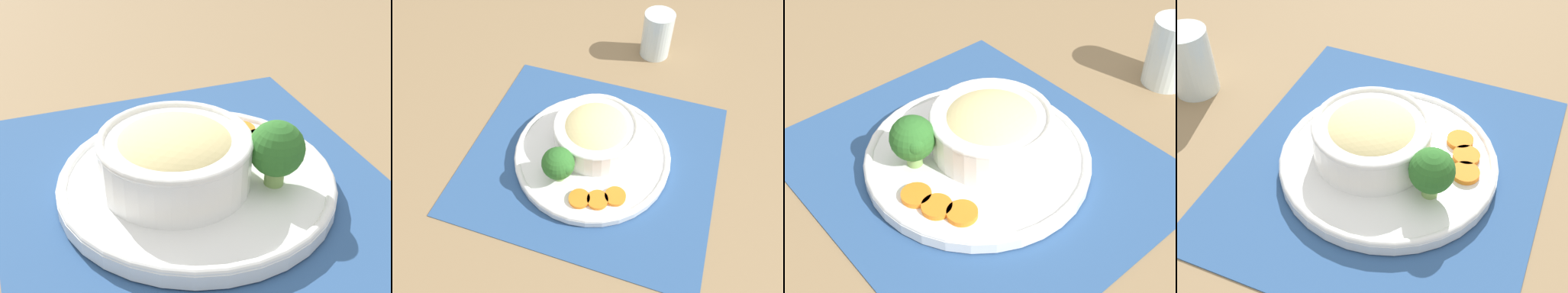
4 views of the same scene
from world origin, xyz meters
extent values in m
plane|color=#8C704C|center=(0.00, 0.00, 0.00)|extent=(4.00, 4.00, 0.00)
cube|color=#2D5184|center=(0.00, 0.00, 0.00)|extent=(0.50, 0.44, 0.00)
cylinder|color=white|center=(0.00, 0.00, 0.01)|extent=(0.30, 0.30, 0.02)
torus|color=white|center=(0.00, 0.00, 0.02)|extent=(0.30, 0.30, 0.01)
cylinder|color=white|center=(0.00, -0.02, 0.05)|extent=(0.16, 0.16, 0.05)
torus|color=white|center=(0.00, -0.02, 0.07)|extent=(0.16, 0.16, 0.01)
ellipsoid|color=beige|center=(0.00, -0.02, 0.06)|extent=(0.13, 0.13, 0.06)
cylinder|color=#84AD5B|center=(0.04, 0.07, 0.03)|extent=(0.02, 0.02, 0.02)
sphere|color=#2D6B28|center=(0.04, 0.07, 0.06)|extent=(0.06, 0.06, 0.06)
sphere|color=#2D6B28|center=(0.03, 0.08, 0.07)|extent=(0.03, 0.03, 0.03)
sphere|color=#2D6B28|center=(0.06, 0.07, 0.07)|extent=(0.02, 0.02, 0.02)
cylinder|color=orange|center=(-0.01, 0.11, 0.02)|extent=(0.04, 0.04, 0.01)
cylinder|color=orange|center=(-0.04, 0.10, 0.02)|extent=(0.04, 0.04, 0.01)
cylinder|color=orange|center=(-0.07, 0.09, 0.02)|extent=(0.04, 0.04, 0.01)
cylinder|color=silver|center=(-0.06, -0.36, 0.06)|extent=(0.07, 0.07, 0.11)
cylinder|color=silver|center=(-0.06, -0.36, 0.04)|extent=(0.06, 0.06, 0.07)
camera|label=1|loc=(0.45, -0.18, 0.36)|focal=50.00mm
camera|label=2|loc=(-0.12, 0.43, 0.62)|focal=35.00mm
camera|label=3|loc=(-0.40, 0.36, 0.52)|focal=50.00mm
camera|label=4|loc=(0.51, 0.17, 0.56)|focal=50.00mm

